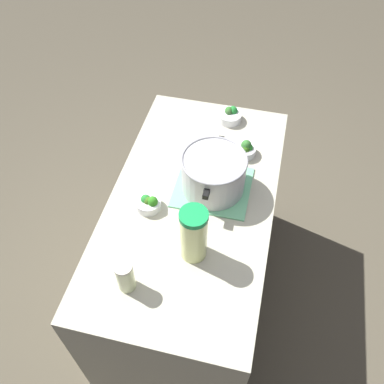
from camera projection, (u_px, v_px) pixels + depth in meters
ground_plane at (192, 288)px, 2.50m from camera, size 8.00×8.00×0.00m
counter_slab at (192, 250)px, 2.17m from camera, size 1.33×0.71×0.86m
dish_cloth at (213, 187)px, 1.88m from camera, size 0.30×0.33×0.01m
cooking_pot at (214, 173)px, 1.80m from camera, size 0.35×0.28×0.18m
lemonade_pitcher at (194, 234)px, 1.57m from camera, size 0.11×0.11×0.26m
mason_jar at (125, 276)px, 1.52m from camera, size 0.07×0.07×0.15m
broccoli_bowl_front at (230, 115)px, 2.15m from camera, size 0.12×0.12×0.07m
broccoli_bowl_center at (149, 203)px, 1.79m from camera, size 0.11×0.11×0.08m
broccoli_bowl_back at (245, 149)px, 1.99m from camera, size 0.11×0.11×0.08m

